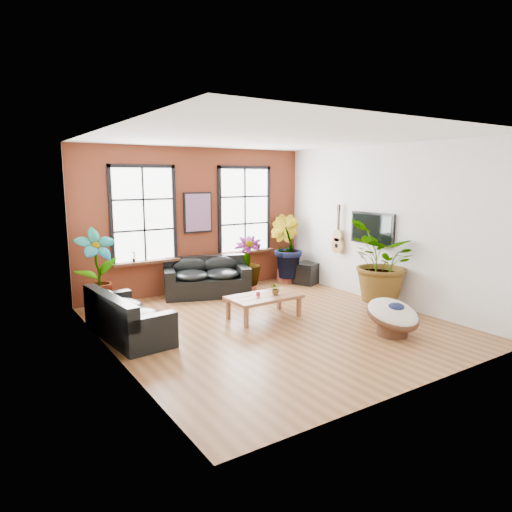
{
  "coord_description": "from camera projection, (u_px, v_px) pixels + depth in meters",
  "views": [
    {
      "loc": [
        -4.87,
        -6.87,
        2.79
      ],
      "look_at": [
        0.0,
        0.6,
        1.25
      ],
      "focal_mm": 32.0,
      "sensor_mm": 36.0,
      "label": 1
    }
  ],
  "objects": [
    {
      "name": "floor_plant_back_left",
      "position": [
        97.0,
        267.0,
        9.38
      ],
      "size": [
        0.92,
        0.68,
        1.63
      ],
      "primitive_type": "imported",
      "rotation": [
        0.0,
        0.0,
        0.12
      ],
      "color": "#1F5416",
      "rests_on": "ground"
    },
    {
      "name": "sill_plant_left",
      "position": [
        134.0,
        256.0,
        10.28
      ],
      "size": [
        0.17,
        0.17,
        0.27
      ],
      "primitive_type": "imported",
      "rotation": [
        0.0,
        0.0,
        0.79
      ],
      "color": "#1F5416",
      "rests_on": "room"
    },
    {
      "name": "floor_plant_mid",
      "position": [
        248.0,
        261.0,
        11.3
      ],
      "size": [
        0.95,
        0.95,
        1.21
      ],
      "primitive_type": "imported",
      "rotation": [
        0.0,
        0.0,
        5.61
      ],
      "color": "#1F5416",
      "rests_on": "ground"
    },
    {
      "name": "papasan_chair",
      "position": [
        393.0,
        316.0,
        8.11
      ],
      "size": [
        0.94,
        0.96,
        0.7
      ],
      "rotation": [
        0.0,
        0.0,
        -0.01
      ],
      "color": "#502E1C",
      "rests_on": "ground"
    },
    {
      "name": "sofa_left",
      "position": [
        125.0,
        317.0,
        8.01
      ],
      "size": [
        1.05,
        2.13,
        0.81
      ],
      "rotation": [
        0.0,
        0.0,
        1.66
      ],
      "color": "black",
      "rests_on": "ground"
    },
    {
      "name": "coffee_table",
      "position": [
        264.0,
        298.0,
        9.11
      ],
      "size": [
        1.45,
        0.85,
        0.55
      ],
      "rotation": [
        0.0,
        0.0,
        0.02
      ],
      "color": "brown",
      "rests_on": "ground"
    },
    {
      "name": "pot_back_right",
      "position": [
        286.0,
        276.0,
        12.27
      ],
      "size": [
        0.5,
        0.5,
        0.35
      ],
      "rotation": [
        0.0,
        0.0,
        -0.02
      ],
      "color": "brown",
      "rests_on": "ground"
    },
    {
      "name": "table_plant",
      "position": [
        276.0,
        288.0,
        9.15
      ],
      "size": [
        0.24,
        0.21,
        0.26
      ],
      "primitive_type": "imported",
      "rotation": [
        0.0,
        0.0,
        -0.03
      ],
      "color": "#1F5416",
      "rests_on": "coffee_table"
    },
    {
      "name": "room",
      "position": [
        269.0,
        234.0,
        8.59
      ],
      "size": [
        6.04,
        6.54,
        3.54
      ],
      "color": "brown",
      "rests_on": "ground"
    },
    {
      "name": "media_box",
      "position": [
        307.0,
        273.0,
        12.13
      ],
      "size": [
        0.82,
        0.76,
        0.55
      ],
      "rotation": [
        0.0,
        0.0,
        0.38
      ],
      "color": "black",
      "rests_on": "ground"
    },
    {
      "name": "sill_plant_right",
      "position": [
        258.0,
        244.0,
        12.09
      ],
      "size": [
        0.19,
        0.19,
        0.27
      ],
      "primitive_type": "imported",
      "rotation": [
        0.0,
        0.0,
        3.49
      ],
      "color": "#1F5416",
      "rests_on": "room"
    },
    {
      "name": "floor_plant_right_wall",
      "position": [
        383.0,
        262.0,
        9.55
      ],
      "size": [
        2.09,
        2.09,
        1.76
      ],
      "primitive_type": "imported",
      "rotation": [
        0.0,
        0.0,
        3.92
      ],
      "color": "#1F5416",
      "rests_on": "ground"
    },
    {
      "name": "tv_wall_unit",
      "position": [
        362.0,
        232.0,
        10.57
      ],
      "size": [
        0.13,
        1.86,
        1.2
      ],
      "color": "black",
      "rests_on": "room"
    },
    {
      "name": "sofa_back",
      "position": [
        206.0,
        278.0,
        10.91
      ],
      "size": [
        2.19,
        1.56,
        0.91
      ],
      "rotation": [
        0.0,
        0.0,
        -0.33
      ],
      "color": "black",
      "rests_on": "ground"
    },
    {
      "name": "pot_right_wall",
      "position": [
        384.0,
        302.0,
        9.69
      ],
      "size": [
        0.64,
        0.64,
        0.37
      ],
      "rotation": [
        0.0,
        0.0,
        -0.37
      ],
      "color": "brown",
      "rests_on": "ground"
    },
    {
      "name": "pot_mid",
      "position": [
        247.0,
        283.0,
        11.42
      ],
      "size": [
        0.47,
        0.47,
        0.34
      ],
      "rotation": [
        0.0,
        0.0,
        0.01
      ],
      "color": "brown",
      "rests_on": "ground"
    },
    {
      "name": "floor_plant_back_right",
      "position": [
        286.0,
        246.0,
        12.1
      ],
      "size": [
        0.91,
        1.05,
        1.67
      ],
      "primitive_type": "imported",
      "rotation": [
        0.0,
        0.0,
        1.78
      ],
      "color": "#1F5416",
      "rests_on": "ground"
    },
    {
      "name": "pot_back_left",
      "position": [
        101.0,
        304.0,
        9.53
      ],
      "size": [
        0.66,
        0.66,
        0.37
      ],
      "rotation": [
        0.0,
        0.0,
        0.39
      ],
      "color": "brown",
      "rests_on": "ground"
    },
    {
      "name": "poster",
      "position": [
        198.0,
        212.0,
        11.06
      ],
      "size": [
        0.74,
        0.06,
        0.98
      ],
      "color": "black",
      "rests_on": "room"
    }
  ]
}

